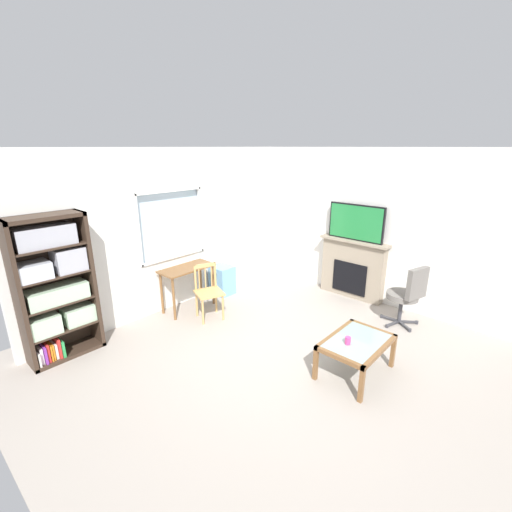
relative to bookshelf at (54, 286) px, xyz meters
name	(u,v)px	position (x,y,z in m)	size (l,w,h in m)	color
ground	(282,355)	(1.97, -2.20, -1.01)	(6.02, 5.89, 0.02)	#9E9389
wall_back_with_window	(171,231)	(1.97, 0.24, 0.35)	(5.02, 0.15, 2.70)	silver
wall_right	(374,227)	(4.53, -2.20, 0.36)	(0.12, 5.09, 2.70)	silver
bookshelf	(54,286)	(0.00, 0.00, 0.00)	(0.90, 0.38, 1.92)	#38281E
desk_under_window	(187,275)	(2.00, -0.11, -0.37)	(0.93, 0.44, 0.76)	brown
wooden_chair	(208,291)	(2.02, -0.62, -0.53)	(0.54, 0.53, 0.90)	tan
plastic_drawer_unit	(222,280)	(2.84, -0.06, -0.72)	(0.35, 0.40, 0.55)	#72ADDB
fireplace	(352,268)	(4.38, -1.95, -0.44)	(0.26, 1.29, 1.10)	gray
tv	(356,222)	(4.36, -1.95, 0.43)	(0.06, 1.03, 0.65)	black
office_chair	(408,293)	(3.90, -3.12, -0.44)	(0.58, 0.61, 1.00)	slate
coffee_table	(357,345)	(2.26, -3.11, -0.61)	(0.93, 0.64, 0.46)	#8C9E99
sippy_cup	(348,340)	(2.12, -3.06, -0.49)	(0.07, 0.07, 0.09)	#DB3D84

